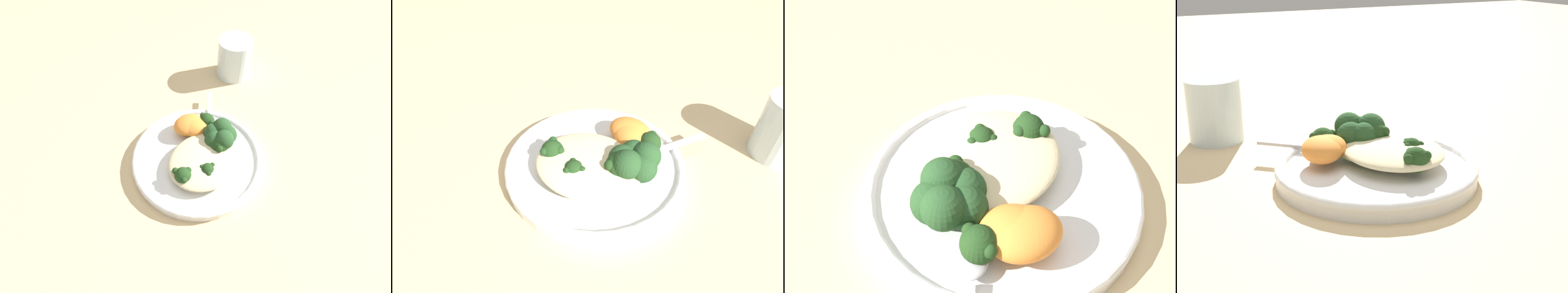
{
  "view_description": "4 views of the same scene",
  "coord_description": "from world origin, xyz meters",
  "views": [
    {
      "loc": [
        0.21,
        0.23,
        0.49
      ],
      "look_at": [
        0.0,
        -0.01,
        0.05
      ],
      "focal_mm": 28.0,
      "sensor_mm": 36.0,
      "label": 1
    },
    {
      "loc": [
        -0.11,
        0.26,
        0.31
      ],
      "look_at": [
        0.01,
        -0.01,
        0.04
      ],
      "focal_mm": 28.0,
      "sensor_mm": 36.0,
      "label": 2
    },
    {
      "loc": [
        -0.21,
        -0.23,
        0.38
      ],
      "look_at": [
        -0.01,
        0.01,
        0.06
      ],
      "focal_mm": 50.0,
      "sensor_mm": 36.0,
      "label": 3
    },
    {
      "loc": [
        0.54,
        -0.29,
        0.26
      ],
      "look_at": [
        -0.01,
        -0.01,
        0.04
      ],
      "focal_mm": 50.0,
      "sensor_mm": 36.0,
      "label": 4
    }
  ],
  "objects": [
    {
      "name": "sweet_potato_chunk_0",
      "position": [
        -0.03,
        -0.06,
        0.04
      ],
      "size": [
        0.07,
        0.07,
        0.03
      ],
      "primitive_type": "ellipsoid",
      "rotation": [
        0.0,
        0.0,
        2.27
      ],
      "color": "orange",
      "rests_on": "plate"
    },
    {
      "name": "broccoli_stalk_3",
      "position": [
        -0.04,
        -0.05,
        0.03
      ],
      "size": [
        0.11,
        0.06,
        0.03
      ],
      "rotation": [
        0.0,
        0.0,
        3.49
      ],
      "color": "#ADC675",
      "rests_on": "plate"
    },
    {
      "name": "broccoli_stalk_1",
      "position": [
        0.01,
        0.01,
        0.03
      ],
      "size": [
        0.03,
        0.08,
        0.03
      ],
      "rotation": [
        0.0,
        0.0,
        1.54
      ],
      "color": "#ADC675",
      "rests_on": "plate"
    },
    {
      "name": "spoon",
      "position": [
        -0.08,
        -0.06,
        0.03
      ],
      "size": [
        0.08,
        0.09,
        0.01
      ],
      "rotation": [
        0.0,
        0.0,
        3.98
      ],
      "color": "#B7B7BC",
      "rests_on": "plate"
    },
    {
      "name": "plate",
      "position": [
        -0.0,
        -0.01,
        0.01
      ],
      "size": [
        0.24,
        0.24,
        0.02
      ],
      "color": "white",
      "rests_on": "ground_plane"
    },
    {
      "name": "ground_plane",
      "position": [
        0.0,
        0.0,
        0.0
      ],
      "size": [
        4.0,
        4.0,
        0.0
      ],
      "primitive_type": "plane",
      "color": "#D6B784"
    },
    {
      "name": "quinoa_mound",
      "position": [
        -0.0,
        0.01,
        0.03
      ],
      "size": [
        0.14,
        0.12,
        0.02
      ],
      "primitive_type": "ellipsoid",
      "color": "beige",
      "rests_on": "plate"
    },
    {
      "name": "broccoli_stalk_2",
      "position": [
        -0.03,
        0.0,
        0.04
      ],
      "size": [
        0.08,
        0.06,
        0.04
      ],
      "rotation": [
        0.0,
        0.0,
        2.54
      ],
      "color": "#ADC675",
      "rests_on": "plate"
    },
    {
      "name": "sweet_potato_chunk_1",
      "position": [
        -0.03,
        -0.07,
        0.04
      ],
      "size": [
        0.07,
        0.06,
        0.03
      ],
      "primitive_type": "ellipsoid",
      "rotation": [
        0.0,
        0.0,
        2.87
      ],
      "color": "orange",
      "rests_on": "plate"
    },
    {
      "name": "kale_tuft",
      "position": [
        -0.05,
        -0.01,
        0.04
      ],
      "size": [
        0.06,
        0.07,
        0.04
      ],
      "color": "#234723",
      "rests_on": "plate"
    },
    {
      "name": "broccoli_stalk_0",
      "position": [
        0.04,
        0.0,
        0.03
      ],
      "size": [
        0.07,
        0.07,
        0.03
      ],
      "rotation": [
        0.0,
        0.0,
        0.76
      ],
      "color": "#ADC675",
      "rests_on": "plate"
    },
    {
      "name": "water_glass",
      "position": [
        -0.23,
        -0.15,
        0.05
      ],
      "size": [
        0.08,
        0.08,
        0.09
      ],
      "primitive_type": "cylinder",
      "color": "silver",
      "rests_on": "ground_plane"
    }
  ]
}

